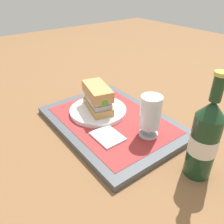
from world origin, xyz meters
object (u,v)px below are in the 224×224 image
Objects in this scene: sandwich at (98,98)px; beer_bottle at (204,139)px; plate at (98,111)px; beer_glass at (150,115)px.

sandwich is 0.53× the size of beer_bottle.
beer_bottle is at bearing 8.18° from plate.
plate is 0.71× the size of beer_bottle.
plate is 0.05m from sandwich.
beer_bottle reaches higher than beer_glass.
beer_bottle is at bearing 1.69° from beer_glass.
plate is 0.37m from beer_bottle.
plate is at bearing -166.42° from beer_glass.
sandwich is at bearing -171.61° from beer_bottle.
beer_glass reaches higher than plate.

